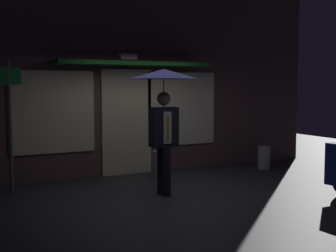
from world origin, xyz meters
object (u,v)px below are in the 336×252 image
object	(u,v)px
person_with_umbrella	(164,97)
street_sign_post	(10,119)
sidewalk_bollard_2	(264,158)
sidewalk_bollard	(157,164)

from	to	relation	value
person_with_umbrella	street_sign_post	bearing A→B (deg)	151.52
person_with_umbrella	street_sign_post	xyz separation A→B (m)	(-2.29, 1.33, -0.38)
street_sign_post	sidewalk_bollard_2	bearing A→B (deg)	-1.62
person_with_umbrella	street_sign_post	distance (m)	2.67
street_sign_post	sidewalk_bollard_2	xyz separation A→B (m)	(5.41, -0.15, -1.04)
person_with_umbrella	sidewalk_bollard_2	distance (m)	3.62
street_sign_post	sidewalk_bollard	distance (m)	3.01
sidewalk_bollard	sidewalk_bollard_2	bearing A→B (deg)	-4.28
street_sign_post	sidewalk_bollard_2	world-z (taller)	street_sign_post
sidewalk_bollard_2	person_with_umbrella	bearing A→B (deg)	-159.37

